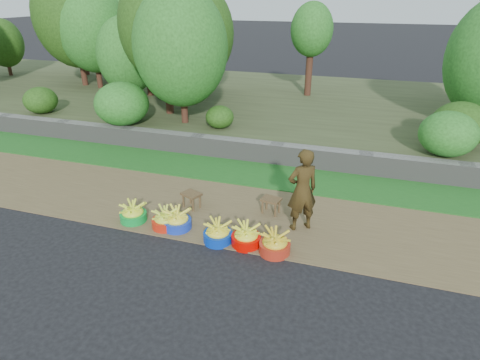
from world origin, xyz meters
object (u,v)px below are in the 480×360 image
(basin_e, at_px, (246,236))
(basin_d, at_px, (218,233))
(basin_f, at_px, (275,244))
(basin_a, at_px, (133,214))
(stool_right, at_px, (271,201))
(stool_left, at_px, (191,196))
(basin_b, at_px, (165,220))
(basin_c, at_px, (177,220))
(vendor_woman, at_px, (302,190))

(basin_e, bearing_deg, basin_d, -174.35)
(basin_d, distance_m, basin_f, 1.06)
(basin_a, distance_m, stool_right, 2.75)
(stool_left, bearing_deg, basin_f, -26.93)
(basin_e, bearing_deg, basin_b, 176.75)
(basin_c, relative_size, vendor_woman, 0.34)
(basin_f, relative_size, stool_left, 1.19)
(basin_b, height_order, stool_right, basin_b)
(basin_c, xyz_separation_m, vendor_woman, (2.23, 0.71, 0.64))
(stool_left, height_order, stool_right, stool_left)
(basin_a, xyz_separation_m, vendor_woman, (3.18, 0.72, 0.65))
(basin_e, bearing_deg, basin_f, -8.02)
(basin_b, height_order, vendor_woman, vendor_woman)
(basin_b, xyz_separation_m, basin_c, (0.23, 0.03, 0.01))
(basin_c, bearing_deg, basin_b, -171.89)
(basin_a, bearing_deg, stool_right, 23.86)
(basin_a, xyz_separation_m, basin_f, (2.89, -0.19, 0.01))
(basin_a, distance_m, basin_b, 0.71)
(vendor_woman, bearing_deg, basin_d, -0.78)
(basin_b, relative_size, basin_c, 0.95)
(basin_d, height_order, stool_right, basin_d)
(basin_c, xyz_separation_m, basin_d, (0.89, -0.18, -0.00))
(basin_d, distance_m, basin_e, 0.52)
(basin_b, bearing_deg, stool_right, 32.08)
(basin_b, bearing_deg, basin_e, -3.25)
(basin_e, height_order, stool_right, basin_e)
(basin_f, xyz_separation_m, stool_right, (-0.38, 1.30, 0.10))
(basin_c, bearing_deg, basin_f, -5.94)
(basin_d, bearing_deg, basin_c, 168.72)
(basin_b, height_order, basin_e, basin_e)
(basin_f, relative_size, vendor_woman, 0.34)
(basin_f, bearing_deg, basin_b, 175.57)
(basin_b, xyz_separation_m, stool_left, (0.17, 0.85, 0.11))
(basin_a, height_order, stool_right, basin_a)
(basin_b, height_order, basin_f, basin_f)
(basin_b, relative_size, basin_d, 0.98)
(basin_c, bearing_deg, stool_right, 34.97)
(stool_left, height_order, vendor_woman, vendor_woman)
(stool_right, bearing_deg, basin_b, -147.92)
(basin_b, relative_size, vendor_woman, 0.32)
(basin_f, height_order, stool_right, basin_f)
(basin_f, bearing_deg, vendor_woman, 72.85)
(basin_e, xyz_separation_m, stool_right, (0.16, 1.22, 0.10))
(basin_c, relative_size, stool_right, 1.28)
(basin_d, xyz_separation_m, stool_left, (-0.96, 1.00, 0.11))
(basin_f, distance_m, vendor_woman, 1.15)
(basin_b, bearing_deg, basin_a, 178.49)
(basin_d, distance_m, stool_right, 1.44)
(basin_a, distance_m, vendor_woman, 3.32)
(basin_b, xyz_separation_m, stool_right, (1.80, 1.13, 0.11))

